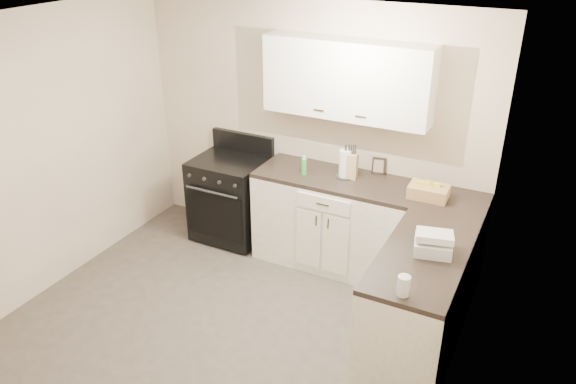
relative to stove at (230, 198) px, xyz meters
The scene contains 20 objects.
floor 1.72m from the stove, 62.65° to the right, with size 3.60×3.60×0.00m, color #473F38.
ceiling 2.63m from the stove, 62.65° to the right, with size 3.60×3.60×0.00m, color white.
wall_back 1.15m from the stove, 23.07° to the left, with size 3.60×3.60×0.00m, color beige.
wall_right 3.06m from the stove, 29.92° to the right, with size 3.60×3.60×0.00m, color beige.
wall_left 1.97m from the stove, 125.11° to the right, with size 3.60×3.60×0.00m, color beige.
base_cabinets_back 1.19m from the stove, ahead, with size 1.55×0.60×0.90m, color white.
base_cabinets_right 2.35m from the stove, 15.44° to the right, with size 0.60×1.90×0.90m, color white.
countertop_back 1.27m from the stove, ahead, with size 1.55×0.60×0.04m, color black.
countertop_right 2.39m from the stove, 15.44° to the right, with size 0.60×1.90×0.04m, color black.
upper_cabinets 1.83m from the stove, ahead, with size 1.55×0.30×0.70m, color white.
stove is the anchor object (origin of this frame).
knife_block 1.44m from the stove, ahead, with size 0.11×0.10×0.24m, color tan.
paper_towel 1.39m from the stove, ahead, with size 0.11×0.11×0.27m, color white.
soap_bottle 1.04m from the stove, ahead, with size 0.05×0.05×0.16m, color green.
picture_frame 1.63m from the stove, 10.72° to the left, with size 0.13×0.02×0.16m, color black.
wicker_basket 2.13m from the stove, ahead, with size 0.34×0.22×0.11m, color tan.
countertop_grill 2.52m from the stove, 20.67° to the right, with size 0.26×0.25×0.10m, color silver.
glass_jar 2.76m from the stove, 33.06° to the right, with size 0.08×0.08×0.14m, color silver.
oven_mitt_near 2.23m from the stove, 29.52° to the right, with size 0.02×0.14×0.24m, color black.
oven_mitt_far 2.11m from the stove, 23.28° to the right, with size 0.02×0.13×0.23m, color black.
Camera 1 is at (2.18, -2.98, 3.13)m, focal length 35.00 mm.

